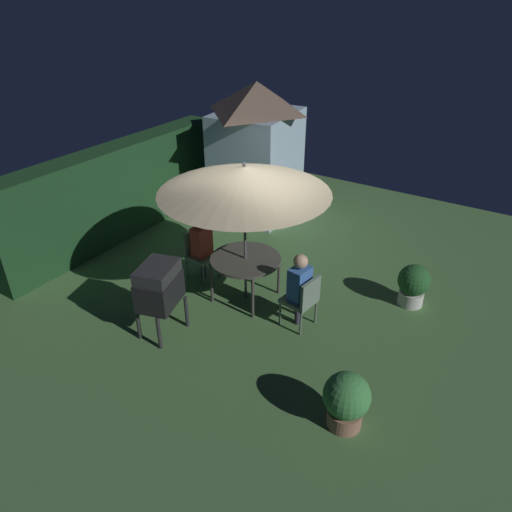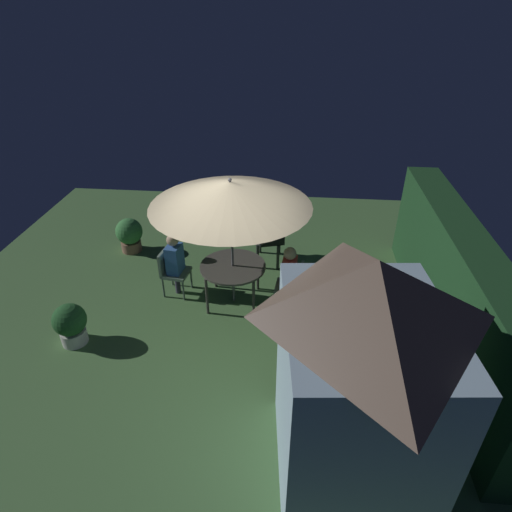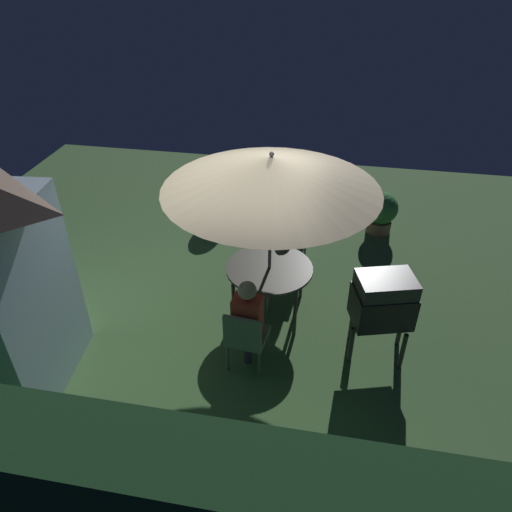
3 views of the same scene
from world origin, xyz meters
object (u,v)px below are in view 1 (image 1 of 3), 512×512
Objects in this scene: patio_table at (245,262)px; potted_plant_by_shed at (413,284)px; chair_near_shed at (199,251)px; potted_plant_by_grill at (346,400)px; patio_umbrella at (244,179)px; chair_far_side at (303,298)px; bbq_grill at (159,286)px; garden_shed at (257,149)px; person_in_blue at (300,282)px; person_in_red at (201,240)px.

patio_table is 2.81m from potted_plant_by_shed.
potted_plant_by_grill is (-1.71, -3.61, -0.11)m from chair_near_shed.
patio_umbrella is 2.97× the size of chair_far_side.
bbq_grill reaches higher than potted_plant_by_shed.
garden_shed is 3.66m from patio_table.
potted_plant_by_shed is at bearing -61.13° from patio_umbrella.
patio_umbrella is 1.96m from chair_near_shed.
person_in_blue is at bearing -97.05° from chair_near_shed.
person_in_red reaches higher than potted_plant_by_shed.
bbq_grill is at bearing -163.74° from person_in_red.
person_in_blue is (-1.51, 1.35, 0.39)m from potted_plant_by_shed.
chair_near_shed is 2.29m from chair_far_side.
patio_umbrella is at bearing -20.41° from bbq_grill.
potted_plant_by_shed is at bearing -112.62° from garden_shed.
potted_plant_by_shed is (1.35, -2.44, -1.76)m from patio_umbrella.
potted_plant_by_shed is (1.35, -2.44, -0.32)m from patio_table.
bbq_grill is 1.33× the size of chair_near_shed.
chair_near_shed reaches higher than potted_plant_by_grill.
patio_table is (-3.10, -1.77, -0.79)m from garden_shed.
chair_near_shed is 1.00× the size of chair_far_side.
patio_umbrella reaches higher than person_in_red.
patio_umbrella is 1.70m from person_in_red.
potted_plant_by_grill reaches higher than potted_plant_by_shed.
chair_near_shed is at bearing -167.09° from garden_shed.
person_in_red is at bearing 109.84° from potted_plant_by_shed.
person_in_blue is at bearing -98.20° from patio_umbrella.
potted_plant_by_grill is (-1.60, -2.52, -0.30)m from patio_table.
garden_shed is 1.10× the size of patio_umbrella.
potted_plant_by_shed is (1.23, -3.53, -0.13)m from chair_near_shed.
patio_umbrella reaches higher than potted_plant_by_grill.
patio_table is at bearing -95.89° from chair_near_shed.
bbq_grill is at bearing 87.51° from potted_plant_by_grill.
chair_far_side reaches higher than potted_plant_by_grill.
bbq_grill is 2.18m from chair_far_side.
patio_umbrella is 1.76m from person_in_blue.
chair_far_side is at bearing -98.20° from patio_umbrella.
person_in_blue is at bearing 44.61° from potted_plant_by_grill.
bbq_grill is at bearing 133.27° from potted_plant_by_shed.
person_in_red reaches higher than potted_plant_by_grill.
potted_plant_by_grill is (-1.60, -2.52, -1.74)m from patio_umbrella.
patio_umbrella is 3.49× the size of potted_plant_by_grill.
potted_plant_by_shed is at bearing 1.48° from potted_plant_by_grill.
chair_far_side is (1.30, -1.73, -0.33)m from bbq_grill.
patio_table is 1.30× the size of chair_far_side.
chair_near_shed is 1.22× the size of potted_plant_by_shed.
patio_umbrella is (-3.10, -1.77, 0.65)m from garden_shed.
patio_table is at bearing -95.89° from person_in_red.
patio_umbrella is at bearing 81.80° from person_in_blue.
chair_near_shed is (0.11, 1.09, -1.63)m from patio_umbrella.
potted_plant_by_shed is at bearing -70.16° from person_in_red.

